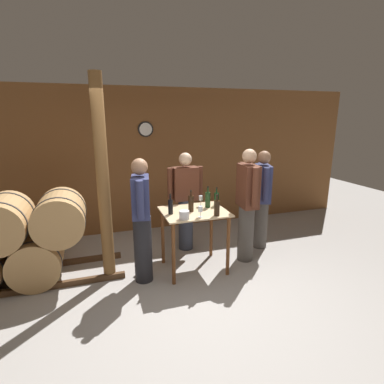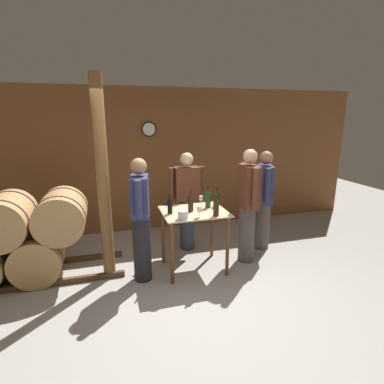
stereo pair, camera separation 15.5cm
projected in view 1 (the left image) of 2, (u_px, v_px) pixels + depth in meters
name	position (u px, v px, depth m)	size (l,w,h in m)	color
ground_plane	(204.00, 303.00, 3.59)	(14.00, 14.00, 0.00)	#9E9993
back_wall	(155.00, 161.00, 5.72)	(8.40, 0.08, 2.70)	brown
barrel_rack	(21.00, 241.00, 3.93)	(2.90, 0.79, 1.21)	#4C331E
tasting_table	(194.00, 223.00, 4.24)	(0.90, 0.75, 0.89)	#D1B284
wooden_post	(103.00, 183.00, 3.84)	(0.16, 0.16, 2.70)	brown
wine_bottle_far_left	(171.00, 206.00, 4.04)	(0.07, 0.07, 0.28)	black
wine_bottle_left	(191.00, 203.00, 4.15)	(0.08, 0.08, 0.31)	black
wine_bottle_center	(217.00, 208.00, 3.97)	(0.08, 0.08, 0.30)	black
wine_bottle_right	(208.00, 199.00, 4.33)	(0.08, 0.08, 0.32)	#193819
wine_bottle_far_right	(216.00, 199.00, 4.42)	(0.07, 0.07, 0.28)	black
wine_glass_near_left	(200.00, 210.00, 3.92)	(0.06, 0.06, 0.15)	silver
wine_glass_near_center	(201.00, 199.00, 4.39)	(0.06, 0.06, 0.16)	silver
ice_bucket	(184.00, 215.00, 3.85)	(0.13, 0.13, 0.11)	silver
person_host	(247.00, 203.00, 4.47)	(0.25, 0.59, 1.73)	#4C4742
person_visitor_with_scarf	(186.00, 200.00, 4.88)	(0.59, 0.24, 1.62)	#333847
person_visitor_bearded	(142.00, 219.00, 3.89)	(0.29, 0.58, 1.67)	#232328
person_visitor_near_door	(262.00, 198.00, 4.94)	(0.34, 0.56, 1.64)	#4C4742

